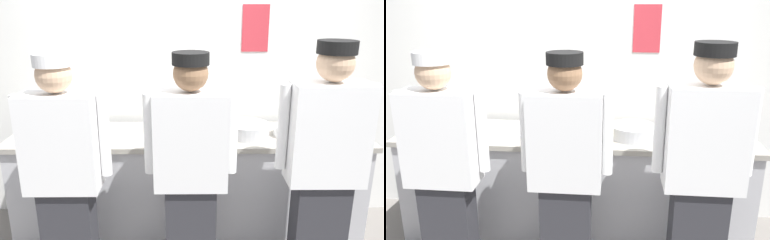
{
  "view_description": "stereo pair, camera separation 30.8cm",
  "coord_description": "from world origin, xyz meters",
  "views": [
    {
      "loc": [
        0.0,
        -2.59,
        1.95
      ],
      "look_at": [
        0.03,
        0.35,
        1.04
      ],
      "focal_mm": 35.82,
      "sensor_mm": 36.0,
      "label": 1
    },
    {
      "loc": [
        0.31,
        -2.58,
        1.95
      ],
      "look_at": [
        0.03,
        0.35,
        1.04
      ],
      "focal_mm": 35.82,
      "sensor_mm": 36.0,
      "label": 2
    }
  ],
  "objects": [
    {
      "name": "wall_back",
      "position": [
        0.0,
        0.81,
        1.31
      ],
      "size": [
        4.49,
        0.11,
        2.63
      ],
      "color": "silver",
      "rests_on": "ground"
    },
    {
      "name": "sheet_tray",
      "position": [
        -0.6,
        0.36,
        0.93
      ],
      "size": [
        0.45,
        0.4,
        0.02
      ],
      "primitive_type": "cube",
      "rotation": [
        0.0,
        0.0,
        0.12
      ],
      "color": "#B7BABF",
      "rests_on": "prep_counter"
    },
    {
      "name": "ramekin_red_sauce",
      "position": [
        -0.99,
        0.35,
        0.94
      ],
      "size": [
        0.1,
        0.1,
        0.04
      ],
      "color": "white",
      "rests_on": "prep_counter"
    },
    {
      "name": "ramekin_yellow_sauce",
      "position": [
        0.97,
        0.2,
        0.95
      ],
      "size": [
        0.1,
        0.1,
        0.05
      ],
      "color": "white",
      "rests_on": "prep_counter"
    },
    {
      "name": "squeeze_bottle_spare",
      "position": [
        0.2,
        0.27,
        1.01
      ],
      "size": [
        0.06,
        0.06,
        0.19
      ],
      "color": "#E5E066",
      "rests_on": "prep_counter"
    },
    {
      "name": "mixing_bowl_steel",
      "position": [
        0.47,
        0.31,
        0.97
      ],
      "size": [
        0.35,
        0.35,
        0.1
      ],
      "primitive_type": "cylinder",
      "color": "#B7BABF",
      "rests_on": "prep_counter"
    },
    {
      "name": "chefs_knife",
      "position": [
        -1.17,
        0.47,
        0.93
      ],
      "size": [
        0.27,
        0.03,
        0.02
      ],
      "color": "#B7BABF",
      "rests_on": "prep_counter"
    },
    {
      "name": "chef_near_left",
      "position": [
        -0.8,
        -0.34,
        0.89
      ],
      "size": [
        0.6,
        0.24,
        1.66
      ],
      "color": "#2D2D33",
      "rests_on": "ground"
    },
    {
      "name": "prep_counter",
      "position": [
        0.0,
        0.35,
        0.46
      ],
      "size": [
        2.86,
        0.66,
        0.92
      ],
      "color": "#B2B2B7",
      "rests_on": "ground"
    },
    {
      "name": "ramekin_green_sauce",
      "position": [
        -0.31,
        0.41,
        0.94
      ],
      "size": [
        0.1,
        0.1,
        0.04
      ],
      "color": "white",
      "rests_on": "prep_counter"
    },
    {
      "name": "squeeze_bottle_secondary",
      "position": [
        0.03,
        0.51,
        1.02
      ],
      "size": [
        0.05,
        0.05,
        0.2
      ],
      "color": "red",
      "rests_on": "prep_counter"
    },
    {
      "name": "chef_center",
      "position": [
        0.01,
        -0.31,
        0.89
      ],
      "size": [
        0.6,
        0.24,
        1.67
      ],
      "color": "#2D2D33",
      "rests_on": "ground"
    },
    {
      "name": "chef_far_right",
      "position": [
        0.88,
        -0.33,
        0.93
      ],
      "size": [
        0.62,
        0.24,
        1.74
      ],
      "color": "#2D2D33",
      "rests_on": "ground"
    },
    {
      "name": "plate_stack_front",
      "position": [
        -0.13,
        0.37,
        0.96
      ],
      "size": [
        0.2,
        0.2,
        0.07
      ],
      "color": "white",
      "rests_on": "prep_counter"
    },
    {
      "name": "ramekin_orange_sauce",
      "position": [
        1.0,
        0.37,
        0.94
      ],
      "size": [
        0.09,
        0.09,
        0.04
      ],
      "color": "white",
      "rests_on": "prep_counter"
    },
    {
      "name": "squeeze_bottle_primary",
      "position": [
        -0.09,
        0.14,
        1.01
      ],
      "size": [
        0.05,
        0.05,
        0.19
      ],
      "color": "orange",
      "rests_on": "prep_counter"
    },
    {
      "name": "deli_cup",
      "position": [
        1.04,
        0.53,
        0.97
      ],
      "size": [
        0.09,
        0.09,
        0.11
      ],
      "primitive_type": "cylinder",
      "color": "white",
      "rests_on": "prep_counter"
    },
    {
      "name": "plate_stack_rear",
      "position": [
        0.8,
        0.3,
        0.96
      ],
      "size": [
        0.24,
        0.24,
        0.08
      ],
      "color": "white",
      "rests_on": "prep_counter"
    }
  ]
}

